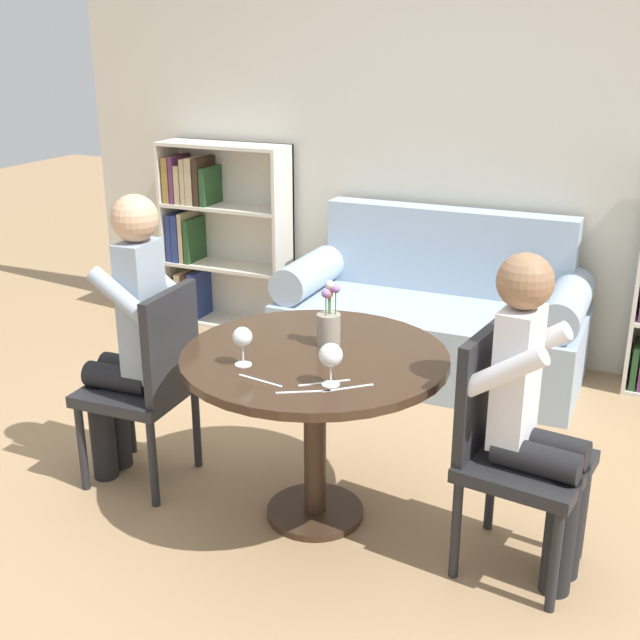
# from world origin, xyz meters

# --- Properties ---
(ground_plane) EXTENTS (16.00, 16.00, 0.00)m
(ground_plane) POSITION_xyz_m (0.00, 0.00, 0.00)
(ground_plane) COLOR tan
(back_wall) EXTENTS (5.20, 0.05, 2.70)m
(back_wall) POSITION_xyz_m (0.00, 2.08, 1.35)
(back_wall) COLOR beige
(back_wall) RESTS_ON ground_plane
(round_table) EXTENTS (1.04, 1.04, 0.72)m
(round_table) POSITION_xyz_m (0.00, 0.00, 0.60)
(round_table) COLOR #382619
(round_table) RESTS_ON ground_plane
(couch) EXTENTS (1.71, 0.80, 0.92)m
(couch) POSITION_xyz_m (0.00, 1.65, 0.31)
(couch) COLOR #9EB2C6
(couch) RESTS_ON ground_plane
(bookshelf_left) EXTENTS (0.87, 0.28, 1.22)m
(bookshelf_left) POSITION_xyz_m (-1.62, 1.92, 0.62)
(bookshelf_left) COLOR silver
(bookshelf_left) RESTS_ON ground_plane
(chair_left) EXTENTS (0.44, 0.44, 0.90)m
(chair_left) POSITION_xyz_m (-0.76, -0.03, 0.49)
(chair_left) COLOR #232326
(chair_left) RESTS_ON ground_plane
(chair_right) EXTENTS (0.47, 0.47, 0.90)m
(chair_right) POSITION_xyz_m (0.76, 0.00, 0.49)
(chair_right) COLOR #232326
(chair_right) RESTS_ON ground_plane
(person_left) EXTENTS (0.43, 0.35, 1.29)m
(person_left) POSITION_xyz_m (-0.84, -0.04, 0.67)
(person_left) COLOR black
(person_left) RESTS_ON ground_plane
(person_right) EXTENTS (0.45, 0.38, 1.20)m
(person_right) POSITION_xyz_m (0.85, -0.02, 0.64)
(person_right) COLOR black
(person_right) RESTS_ON ground_plane
(wine_glass_left) EXTENTS (0.07, 0.07, 0.15)m
(wine_glass_left) POSITION_xyz_m (-0.20, -0.21, 0.83)
(wine_glass_left) COLOR white
(wine_glass_left) RESTS_ON round_table
(wine_glass_right) EXTENTS (0.08, 0.08, 0.16)m
(wine_glass_right) POSITION_xyz_m (0.17, -0.25, 0.83)
(wine_glass_right) COLOR white
(wine_glass_right) RESTS_ON round_table
(flower_vase) EXTENTS (0.09, 0.09, 0.27)m
(flower_vase) POSITION_xyz_m (0.01, 0.11, 0.81)
(flower_vase) COLOR #9E9384
(flower_vase) RESTS_ON round_table
(knife_left_setting) EXTENTS (0.15, 0.14, 0.00)m
(knife_left_setting) POSITION_xyz_m (0.24, -0.25, 0.72)
(knife_left_setting) COLOR silver
(knife_left_setting) RESTS_ON round_table
(fork_left_setting) EXTENTS (0.17, 0.10, 0.00)m
(fork_left_setting) POSITION_xyz_m (0.11, -0.34, 0.72)
(fork_left_setting) COLOR silver
(fork_left_setting) RESTS_ON round_table
(knife_right_setting) EXTENTS (0.19, 0.04, 0.00)m
(knife_right_setting) POSITION_xyz_m (-0.07, -0.32, 0.72)
(knife_right_setting) COLOR silver
(knife_right_setting) RESTS_ON round_table
(fork_right_setting) EXTENTS (0.15, 0.13, 0.00)m
(fork_right_setting) POSITION_xyz_m (0.15, -0.24, 0.72)
(fork_right_setting) COLOR silver
(fork_right_setting) RESTS_ON round_table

